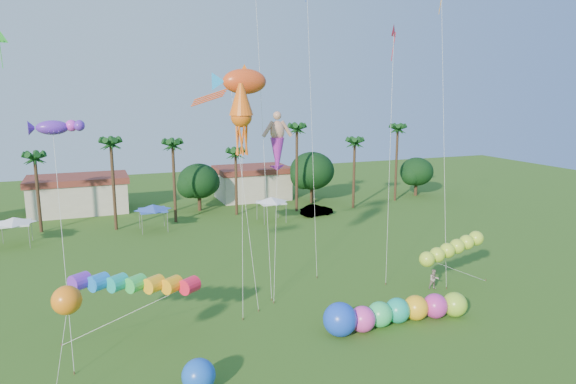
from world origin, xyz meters
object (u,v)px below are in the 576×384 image
object	(u,v)px
car_b	(317,210)
blue_ball	(199,375)
spectator_b	(434,279)
caterpillar_inflatable	(391,312)

from	to	relation	value
car_b	blue_ball	xyz separation A→B (m)	(-22.26, -33.61, 0.20)
car_b	spectator_b	bearing A→B (deg)	164.57
car_b	spectator_b	world-z (taller)	spectator_b
car_b	caterpillar_inflatable	xyz separation A→B (m)	(-8.44, -30.64, 0.24)
spectator_b	caterpillar_inflatable	world-z (taller)	caterpillar_inflatable
spectator_b	caterpillar_inflatable	bearing A→B (deg)	-129.75
blue_ball	car_b	bearing A→B (deg)	56.49
blue_ball	spectator_b	bearing A→B (deg)	19.62
caterpillar_inflatable	blue_ball	world-z (taller)	caterpillar_inflatable
spectator_b	car_b	bearing A→B (deg)	103.95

